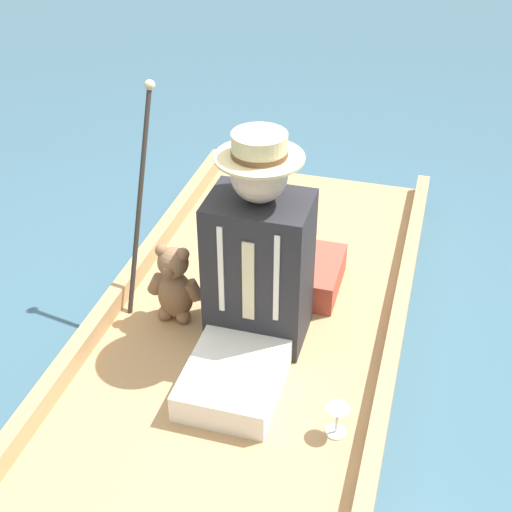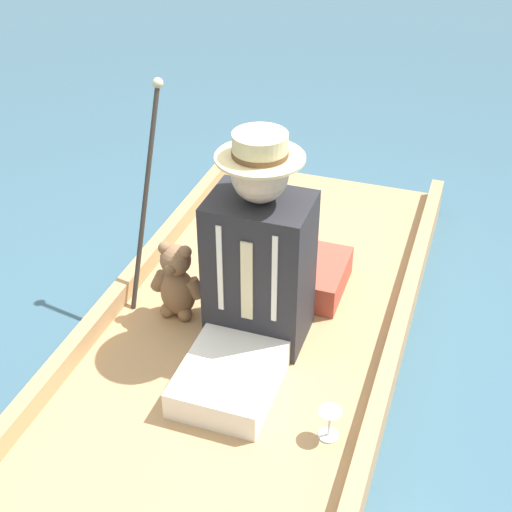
{
  "view_description": "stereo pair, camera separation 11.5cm",
  "coord_description": "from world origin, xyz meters",
  "px_view_note": "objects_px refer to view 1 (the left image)",
  "views": [
    {
      "loc": [
        -0.62,
        2.08,
        1.97
      ],
      "look_at": [
        -0.04,
        0.04,
        0.52
      ],
      "focal_mm": 50.0,
      "sensor_mm": 36.0,
      "label": 1
    },
    {
      "loc": [
        -0.73,
        2.05,
        1.97
      ],
      "look_at": [
        -0.04,
        0.04,
        0.52
      ],
      "focal_mm": 50.0,
      "sensor_mm": 36.0,
      "label": 2
    }
  ],
  "objects_px": {
    "seated_person": "(255,274)",
    "walking_cane": "(141,180)",
    "teddy_bear": "(175,285)",
    "wine_glass": "(337,415)"
  },
  "relations": [
    {
      "from": "seated_person",
      "to": "walking_cane",
      "type": "relative_size",
      "value": 1.0
    },
    {
      "from": "seated_person",
      "to": "teddy_bear",
      "type": "height_order",
      "value": "seated_person"
    },
    {
      "from": "teddy_bear",
      "to": "walking_cane",
      "type": "bearing_deg",
      "value": -45.59
    },
    {
      "from": "teddy_bear",
      "to": "walking_cane",
      "type": "relative_size",
      "value": 0.4
    },
    {
      "from": "seated_person",
      "to": "walking_cane",
      "type": "bearing_deg",
      "value": -14.4
    },
    {
      "from": "walking_cane",
      "to": "wine_glass",
      "type": "bearing_deg",
      "value": 145.73
    },
    {
      "from": "teddy_bear",
      "to": "wine_glass",
      "type": "distance_m",
      "value": 0.86
    },
    {
      "from": "teddy_bear",
      "to": "wine_glass",
      "type": "height_order",
      "value": "teddy_bear"
    },
    {
      "from": "wine_glass",
      "to": "walking_cane",
      "type": "xyz_separation_m",
      "value": [
        0.93,
        -0.64,
        0.41
      ]
    },
    {
      "from": "teddy_bear",
      "to": "wine_glass",
      "type": "relative_size",
      "value": 2.91
    }
  ]
}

